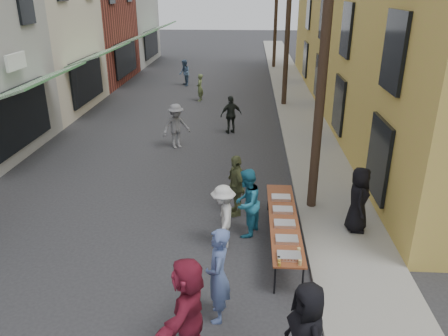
# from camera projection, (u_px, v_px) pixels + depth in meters

# --- Properties ---
(ground) EXTENTS (120.00, 120.00, 0.00)m
(ground) POSITION_uv_depth(u_px,v_px,m) (143.00, 262.00, 10.29)
(ground) COLOR #28282B
(ground) RESTS_ON ground
(sidewalk) EXTENTS (2.20, 60.00, 0.10)m
(sidewalk) POSITION_uv_depth(u_px,v_px,m) (296.00, 105.00, 23.82)
(sidewalk) COLOR gray
(sidewalk) RESTS_ON ground
(storefront_row) EXTENTS (8.00, 37.00, 9.00)m
(storefront_row) POSITION_uv_depth(u_px,v_px,m) (16.00, 25.00, 23.04)
(storefront_row) COLOR maroon
(storefront_row) RESTS_ON ground
(building_ochre) EXTENTS (10.00, 28.00, 10.00)m
(building_ochre) POSITION_uv_depth(u_px,v_px,m) (435.00, 10.00, 20.67)
(building_ochre) COLOR gold
(building_ochre) RESTS_ON ground
(utility_pole_near) EXTENTS (0.26, 0.26, 9.00)m
(utility_pole_near) POSITION_uv_depth(u_px,v_px,m) (324.00, 51.00, 11.09)
(utility_pole_near) COLOR #2D2116
(utility_pole_near) RESTS_ON ground
(utility_pole_mid) EXTENTS (0.26, 0.26, 9.00)m
(utility_pole_mid) POSITION_uv_depth(u_px,v_px,m) (288.00, 19.00, 22.15)
(utility_pole_mid) COLOR #2D2116
(utility_pole_mid) RESTS_ON ground
(utility_pole_far) EXTENTS (0.26, 0.26, 9.00)m
(utility_pole_far) POSITION_uv_depth(u_px,v_px,m) (276.00, 8.00, 33.21)
(utility_pole_far) COLOR #2D2116
(utility_pole_far) RESTS_ON ground
(serving_table) EXTENTS (0.70, 4.00, 0.75)m
(serving_table) POSITION_uv_depth(u_px,v_px,m) (284.00, 220.00, 10.69)
(serving_table) COLOR brown
(serving_table) RESTS_ON ground
(catering_tray_sausage) EXTENTS (0.50, 0.33, 0.08)m
(catering_tray_sausage) POSITION_uv_depth(u_px,v_px,m) (289.00, 256.00, 9.14)
(catering_tray_sausage) COLOR maroon
(catering_tray_sausage) RESTS_ON serving_table
(catering_tray_foil_b) EXTENTS (0.50, 0.33, 0.08)m
(catering_tray_foil_b) POSITION_uv_depth(u_px,v_px,m) (287.00, 240.00, 9.74)
(catering_tray_foil_b) COLOR #B2B2B7
(catering_tray_foil_b) RESTS_ON serving_table
(catering_tray_buns) EXTENTS (0.50, 0.33, 0.08)m
(catering_tray_buns) POSITION_uv_depth(u_px,v_px,m) (285.00, 224.00, 10.39)
(catering_tray_buns) COLOR tan
(catering_tray_buns) RESTS_ON serving_table
(catering_tray_foil_d) EXTENTS (0.50, 0.33, 0.08)m
(catering_tray_foil_d) POSITION_uv_depth(u_px,v_px,m) (283.00, 210.00, 11.03)
(catering_tray_foil_d) COLOR #B2B2B7
(catering_tray_foil_d) RESTS_ON serving_table
(catering_tray_buns_end) EXTENTS (0.50, 0.33, 0.08)m
(catering_tray_buns_end) POSITION_uv_depth(u_px,v_px,m) (281.00, 198.00, 11.68)
(catering_tray_buns_end) COLOR tan
(catering_tray_buns_end) RESTS_ON serving_table
(condiment_jar_a) EXTENTS (0.07, 0.07, 0.08)m
(condiment_jar_a) POSITION_uv_depth(u_px,v_px,m) (279.00, 264.00, 8.88)
(condiment_jar_a) COLOR #A57F26
(condiment_jar_a) RESTS_ON serving_table
(condiment_jar_b) EXTENTS (0.07, 0.07, 0.08)m
(condiment_jar_b) POSITION_uv_depth(u_px,v_px,m) (279.00, 261.00, 8.97)
(condiment_jar_b) COLOR #A57F26
(condiment_jar_b) RESTS_ON serving_table
(condiment_jar_c) EXTENTS (0.07, 0.07, 0.08)m
(condiment_jar_c) POSITION_uv_depth(u_px,v_px,m) (279.00, 258.00, 9.06)
(condiment_jar_c) COLOR #A57F26
(condiment_jar_c) RESTS_ON serving_table
(cup_stack) EXTENTS (0.08, 0.08, 0.12)m
(cup_stack) POSITION_uv_depth(u_px,v_px,m) (300.00, 263.00, 8.89)
(cup_stack) COLOR tan
(cup_stack) RESTS_ON serving_table
(guest_front_a) EXTENTS (0.88, 1.07, 1.89)m
(guest_front_a) POSITION_uv_depth(u_px,v_px,m) (306.00, 336.00, 6.85)
(guest_front_a) COLOR black
(guest_front_a) RESTS_ON ground
(guest_front_b) EXTENTS (0.48, 0.72, 1.96)m
(guest_front_b) POSITION_uv_depth(u_px,v_px,m) (218.00, 276.00, 8.22)
(guest_front_b) COLOR #4D6196
(guest_front_b) RESTS_ON ground
(guest_front_c) EXTENTS (0.96, 1.08, 1.82)m
(guest_front_c) POSITION_uv_depth(u_px,v_px,m) (247.00, 203.00, 11.12)
(guest_front_c) COLOR teal
(guest_front_c) RESTS_ON ground
(guest_front_d) EXTENTS (0.65, 1.08, 1.64)m
(guest_front_d) POSITION_uv_depth(u_px,v_px,m) (223.00, 217.00, 10.66)
(guest_front_d) COLOR silver
(guest_front_d) RESTS_ON ground
(guest_front_e) EXTENTS (0.81, 1.13, 1.78)m
(guest_front_e) POSITION_uv_depth(u_px,v_px,m) (236.00, 185.00, 12.17)
(guest_front_e) COLOR #585F37
(guest_front_e) RESTS_ON ground
(guest_queue_back) EXTENTS (0.88, 1.88, 1.95)m
(guest_queue_back) POSITION_uv_depth(u_px,v_px,m) (188.00, 309.00, 7.38)
(guest_queue_back) COLOR maroon
(guest_queue_back) RESTS_ON ground
(server) EXTENTS (0.68, 0.93, 1.75)m
(server) POSITION_uv_depth(u_px,v_px,m) (358.00, 199.00, 11.17)
(server) COLOR black
(server) RESTS_ON sidewalk
(passerby_left) EXTENTS (1.33, 1.21, 1.79)m
(passerby_left) POSITION_uv_depth(u_px,v_px,m) (176.00, 126.00, 17.29)
(passerby_left) COLOR slate
(passerby_left) RESTS_ON ground
(passerby_mid) EXTENTS (1.06, 0.77, 1.67)m
(passerby_mid) POSITION_uv_depth(u_px,v_px,m) (231.00, 115.00, 19.07)
(passerby_mid) COLOR black
(passerby_mid) RESTS_ON ground
(passerby_right) EXTENTS (0.42, 0.59, 1.52)m
(passerby_right) POSITION_uv_depth(u_px,v_px,m) (200.00, 88.00, 24.56)
(passerby_right) COLOR #596A3D
(passerby_right) RESTS_ON ground
(passerby_far) EXTENTS (0.87, 0.98, 1.67)m
(passerby_far) POSITION_uv_depth(u_px,v_px,m) (185.00, 73.00, 28.32)
(passerby_far) COLOR #466387
(passerby_far) RESTS_ON ground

